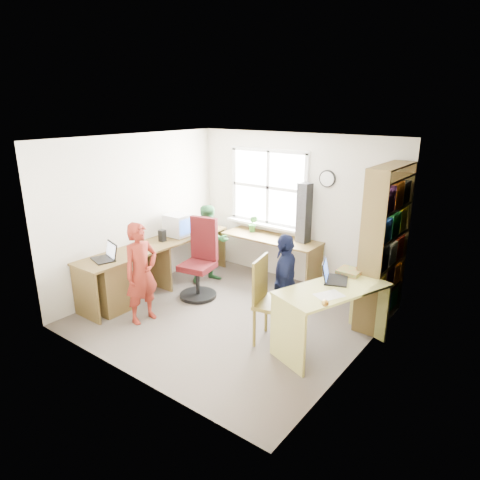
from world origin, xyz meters
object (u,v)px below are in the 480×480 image
(wooden_chair, at_px, (270,298))
(potted_plant, at_px, (253,224))
(laptop_left, at_px, (106,256))
(swivel_chair, at_px, (200,263))
(person_navy, at_px, (285,283))
(person_green, at_px, (210,244))
(person_red, at_px, (141,273))
(laptop_right, at_px, (332,276))
(right_desk, at_px, (332,305))
(crt_monitor, at_px, (178,225))
(l_desk, at_px, (148,271))
(bookshelf, at_px, (384,249))
(cd_tower, at_px, (304,213))

(wooden_chair, relative_size, potted_plant, 3.71)
(laptop_left, bearing_deg, potted_plant, 86.13)
(swivel_chair, xyz_separation_m, person_navy, (1.57, -0.14, 0.13))
(person_green, bearing_deg, person_red, -148.93)
(wooden_chair, height_order, laptop_right, wooden_chair)
(wooden_chair, height_order, person_green, person_green)
(right_desk, height_order, person_red, person_red)
(right_desk, distance_m, person_navy, 0.68)
(crt_monitor, bearing_deg, person_green, 26.35)
(l_desk, xyz_separation_m, bookshelf, (2.96, 1.47, 0.55))
(potted_plant, bearing_deg, person_red, -95.27)
(right_desk, relative_size, swivel_chair, 1.24)
(person_navy, bearing_deg, bookshelf, 116.26)
(l_desk, bearing_deg, person_navy, 11.82)
(laptop_right, xyz_separation_m, potted_plant, (-2.00, 1.18, 0.05))
(bookshelf, height_order, wooden_chair, bookshelf)
(l_desk, bearing_deg, swivel_chair, 48.18)
(bookshelf, bearing_deg, l_desk, -153.57)
(person_green, distance_m, person_navy, 1.93)
(laptop_left, height_order, cd_tower, cd_tower)
(crt_monitor, height_order, laptop_left, crt_monitor)
(bookshelf, bearing_deg, crt_monitor, -168.68)
(laptop_left, xyz_separation_m, person_red, (0.64, 0.06, -0.12))
(person_green, bearing_deg, laptop_right, -76.75)
(l_desk, distance_m, right_desk, 2.79)
(right_desk, xyz_separation_m, person_navy, (-0.67, 0.04, 0.08))
(l_desk, relative_size, crt_monitor, 7.69)
(laptop_right, height_order, cd_tower, cd_tower)
(bookshelf, distance_m, cd_tower, 1.43)
(person_green, bearing_deg, swivel_chair, -129.59)
(laptop_left, bearing_deg, laptop_right, 37.86)
(laptop_right, distance_m, person_navy, 0.61)
(laptop_left, distance_m, cd_tower, 2.97)
(swivel_chair, xyz_separation_m, potted_plant, (0.13, 1.19, 0.38))
(l_desk, distance_m, bookshelf, 3.35)
(wooden_chair, xyz_separation_m, laptop_right, (0.56, 0.49, 0.26))
(cd_tower, bearing_deg, potted_plant, -168.35)
(right_desk, xyz_separation_m, laptop_left, (-2.96, -0.94, 0.24))
(crt_monitor, bearing_deg, l_desk, -78.99)
(person_navy, bearing_deg, wooden_chair, -23.43)
(right_desk, xyz_separation_m, bookshelf, (0.20, 1.07, 0.43))
(swivel_chair, xyz_separation_m, cd_tower, (1.06, 1.22, 0.70))
(l_desk, height_order, person_red, person_red)
(wooden_chair, bearing_deg, swivel_chair, 149.81)
(laptop_right, distance_m, potted_plant, 2.33)
(l_desk, height_order, wooden_chair, wooden_chair)
(l_desk, height_order, laptop_left, laptop_left)
(laptop_right, relative_size, person_red, 0.33)
(l_desk, xyz_separation_m, potted_plant, (0.65, 1.77, 0.44))
(bookshelf, relative_size, person_green, 1.63)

